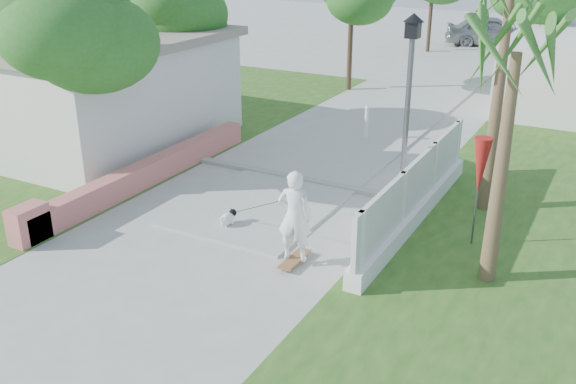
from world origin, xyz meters
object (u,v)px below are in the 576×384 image
Objects in this scene: bollard at (366,122)px; patio_umbrella at (481,168)px; skateboarder at (265,209)px; parked_car at (491,31)px; street_lamp at (407,108)px; dog at (228,218)px.

bollard is 0.47× the size of patio_umbrella.
patio_umbrella is 0.94× the size of skateboarder.
bollard is 19.27m from parked_car.
patio_umbrella is at bearing 173.79° from parked_car.
street_lamp reaches higher than dog.
skateboarder is (-3.70, -2.13, -0.85)m from patio_umbrella.
street_lamp is 3.94m from skateboarder.
patio_umbrella is 25.29m from parked_car.
dog is (-4.89, -1.72, -1.48)m from patio_umbrella.
patio_umbrella reaches higher than bollard.
street_lamp reaches higher than bollard.
skateboarder reaches higher than dog.
bollard is 7.25m from patio_umbrella.
parked_car reaches higher than dog.
patio_umbrella is at bearing -50.09° from bollard.
parked_car is at bearing 97.59° from street_lamp.
bollard reaches higher than dog.
patio_umbrella is at bearing -27.76° from street_lamp.
bollard is 7.69m from skateboarder.
bollard is (-2.70, 4.50, -1.84)m from street_lamp.
street_lamp reaches higher than skateboarder.
parked_car is (-0.47, 19.26, 0.25)m from bollard.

